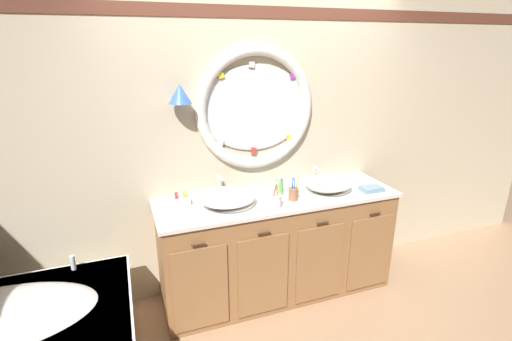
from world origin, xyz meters
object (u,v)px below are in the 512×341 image
(sink_basin_right, at_px, (328,183))
(folded_hand_towel, at_px, (371,189))
(toothbrush_holder_left, at_px, (276,201))
(toiletry_basket, at_px, (181,201))
(toothbrush_holder_right, at_px, (293,193))
(sink_basin_left, at_px, (227,197))
(soap_dispenser, at_px, (279,186))

(sink_basin_right, bearing_deg, folded_hand_towel, -20.45)
(toothbrush_holder_left, bearing_deg, toiletry_basket, 155.91)
(toothbrush_holder_left, distance_m, toiletry_basket, 0.73)
(toothbrush_holder_right, bearing_deg, sink_basin_left, 171.45)
(toothbrush_holder_left, xyz_separation_m, toothbrush_holder_right, (0.19, 0.08, 0.01))
(sink_basin_left, distance_m, toothbrush_holder_left, 0.37)
(toiletry_basket, bearing_deg, soap_dispenser, -4.79)
(sink_basin_left, relative_size, toothbrush_holder_right, 1.95)
(sink_basin_right, bearing_deg, sink_basin_left, -180.00)
(toothbrush_holder_left, xyz_separation_m, folded_hand_towel, (0.89, 0.03, -0.04))
(sink_basin_left, bearing_deg, sink_basin_right, 0.00)
(toothbrush_holder_right, relative_size, toiletry_basket, 1.60)
(toothbrush_holder_left, bearing_deg, sink_basin_left, 154.47)
(toothbrush_holder_right, height_order, soap_dispenser, toothbrush_holder_right)
(folded_hand_towel, bearing_deg, soap_dispenser, 165.24)
(folded_hand_towel, bearing_deg, toothbrush_holder_right, 175.93)
(folded_hand_towel, height_order, toiletry_basket, toiletry_basket)
(sink_basin_left, relative_size, soap_dispenser, 2.71)
(soap_dispenser, xyz_separation_m, folded_hand_towel, (0.76, -0.20, -0.05))
(sink_basin_right, height_order, toothbrush_holder_left, toothbrush_holder_left)
(toothbrush_holder_right, distance_m, toiletry_basket, 0.88)
(toothbrush_holder_left, xyz_separation_m, toiletry_basket, (-0.67, 0.30, -0.02))
(toothbrush_holder_right, bearing_deg, folded_hand_towel, -4.07)
(toiletry_basket, bearing_deg, folded_hand_towel, -9.72)
(toothbrush_holder_right, xyz_separation_m, toiletry_basket, (-0.86, 0.22, -0.03))
(sink_basin_left, height_order, toiletry_basket, sink_basin_left)
(sink_basin_right, relative_size, toothbrush_holder_left, 1.84)
(sink_basin_right, distance_m, toiletry_basket, 1.23)
(sink_basin_right, xyz_separation_m, soap_dispenser, (-0.42, 0.07, 0.00))
(toothbrush_holder_left, height_order, soap_dispenser, toothbrush_holder_left)
(sink_basin_right, relative_size, soap_dispenser, 2.49)
(toiletry_basket, bearing_deg, sink_basin_right, -6.50)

